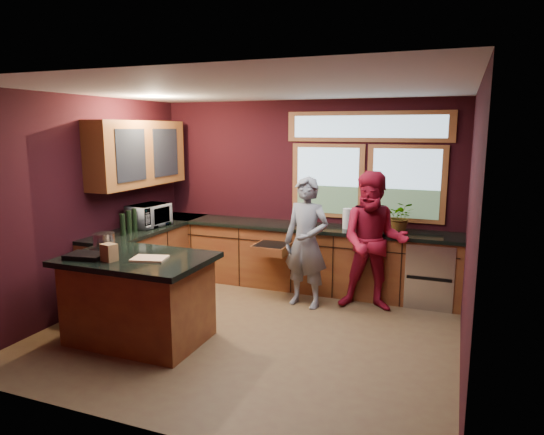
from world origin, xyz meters
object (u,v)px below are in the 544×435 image
Objects in this scene: person_grey at (306,243)px; cutting_board at (150,258)px; island at (139,298)px; person_red at (374,242)px; stock_pot at (104,241)px.

cutting_board is at bearing -114.12° from person_grey.
cutting_board is at bearing -14.04° from island.
cutting_board is (-1.18, -1.72, 0.11)m from person_grey.
person_red reaches higher than cutting_board.
person_grey reaches higher than cutting_board.
island is at bearing 165.96° from cutting_board.
person_grey is 7.05× the size of stock_pot.
island is 6.46× the size of stock_pot.
cutting_board is 0.78m from stock_pot.
island is 2.20m from person_grey.
cutting_board reaches higher than island.
person_red is at bearing 40.10° from island.
person_red reaches higher than island.
cutting_board is (0.20, -0.05, 0.48)m from island.
person_grey reaches higher than stock_pot.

